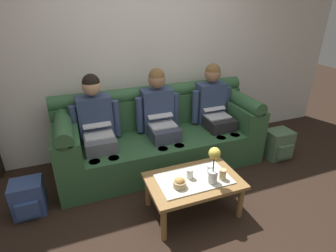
% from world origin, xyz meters
% --- Properties ---
extents(ground_plane, '(14.00, 14.00, 0.00)m').
position_xyz_m(ground_plane, '(0.00, 0.00, 0.00)').
color(ground_plane, black).
extents(back_wall_patterned, '(6.00, 0.12, 2.90)m').
position_xyz_m(back_wall_patterned, '(0.00, 1.70, 1.45)').
color(back_wall_patterned, silver).
rests_on(back_wall_patterned, ground_plane).
extents(couch, '(2.49, 0.88, 0.96)m').
position_xyz_m(couch, '(0.00, 1.17, 0.37)').
color(couch, '#2D5633').
rests_on(couch, ground_plane).
extents(person_left, '(0.56, 0.67, 1.22)m').
position_xyz_m(person_left, '(-0.76, 1.17, 0.66)').
color(person_left, '#595B66').
rests_on(person_left, ground_plane).
extents(person_middle, '(0.56, 0.67, 1.22)m').
position_xyz_m(person_middle, '(0.00, 1.17, 0.66)').
color(person_middle, '#383D4C').
rests_on(person_middle, ground_plane).
extents(person_right, '(0.56, 0.67, 1.22)m').
position_xyz_m(person_right, '(0.76, 1.17, 0.66)').
color(person_right, '#232326').
rests_on(person_right, ground_plane).
extents(coffee_table, '(0.89, 0.58, 0.39)m').
position_xyz_m(coffee_table, '(0.00, 0.19, 0.33)').
color(coffee_table, olive).
rests_on(coffee_table, ground_plane).
extents(flower_vase, '(0.11, 0.11, 0.37)m').
position_xyz_m(flower_vase, '(0.14, 0.08, 0.59)').
color(flower_vase, silver).
rests_on(flower_vase, coffee_table).
extents(snack_bowl, '(0.12, 0.12, 0.10)m').
position_xyz_m(snack_bowl, '(-0.18, 0.12, 0.43)').
color(snack_bowl, tan).
rests_on(snack_bowl, coffee_table).
extents(cup_near_left, '(0.07, 0.07, 0.10)m').
position_xyz_m(cup_near_left, '(-0.03, 0.21, 0.44)').
color(cup_near_left, white).
rests_on(cup_near_left, coffee_table).
extents(cup_near_right, '(0.07, 0.07, 0.10)m').
position_xyz_m(cup_near_right, '(0.25, 0.09, 0.44)').
color(cup_near_right, '#DBB77A').
rests_on(cup_near_right, coffee_table).
extents(cup_far_center, '(0.07, 0.07, 0.09)m').
position_xyz_m(cup_far_center, '(0.19, 0.21, 0.43)').
color(cup_far_center, silver).
rests_on(cup_far_center, coffee_table).
extents(backpack_right, '(0.33, 0.30, 0.39)m').
position_xyz_m(backpack_right, '(1.52, 0.71, 0.19)').
color(backpack_right, '#4C6B4C').
rests_on(backpack_right, ground_plane).
extents(backpack_left, '(0.29, 0.29, 0.36)m').
position_xyz_m(backpack_left, '(-1.52, 0.74, 0.18)').
color(backpack_left, '#33477A').
rests_on(backpack_left, ground_plane).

